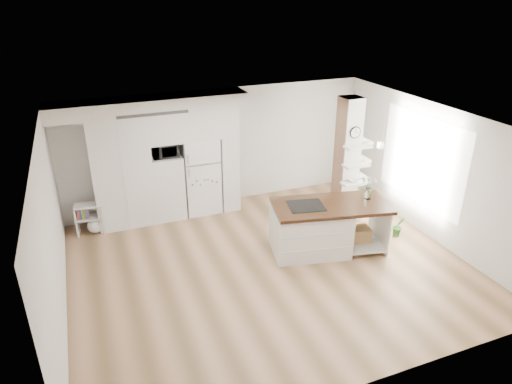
# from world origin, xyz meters

# --- Properties ---
(floor) EXTENTS (7.00, 6.00, 0.01)m
(floor) POSITION_xyz_m (0.00, 0.00, 0.00)
(floor) COLOR tan
(floor) RESTS_ON ground
(room) EXTENTS (7.04, 6.04, 2.72)m
(room) POSITION_xyz_m (0.00, 0.00, 1.86)
(room) COLOR white
(room) RESTS_ON ground
(cabinet_wall) EXTENTS (4.00, 0.71, 2.70)m
(cabinet_wall) POSITION_xyz_m (-1.45, 2.67, 1.51)
(cabinet_wall) COLOR white
(cabinet_wall) RESTS_ON floor
(refrigerator) EXTENTS (0.78, 0.69, 1.75)m
(refrigerator) POSITION_xyz_m (-0.53, 2.68, 0.88)
(refrigerator) COLOR white
(refrigerator) RESTS_ON floor
(column) EXTENTS (0.69, 0.90, 2.70)m
(column) POSITION_xyz_m (2.38, 1.13, 1.35)
(column) COLOR silver
(column) RESTS_ON floor
(window) EXTENTS (0.00, 2.40, 2.40)m
(window) POSITION_xyz_m (3.48, 0.30, 1.50)
(window) COLOR white
(window) RESTS_ON room
(pendant_light) EXTENTS (0.12, 0.12, 0.10)m
(pendant_light) POSITION_xyz_m (1.70, 0.15, 2.12)
(pendant_light) COLOR white
(pendant_light) RESTS_ON room
(kitchen_island) EXTENTS (2.35, 1.47, 1.55)m
(kitchen_island) POSITION_xyz_m (1.06, 0.16, 0.51)
(kitchen_island) COLOR white
(kitchen_island) RESTS_ON floor
(bookshelf) EXTENTS (0.59, 0.38, 0.65)m
(bookshelf) POSITION_xyz_m (-2.94, 2.50, 0.29)
(bookshelf) COLOR white
(bookshelf) RESTS_ON floor
(floor_plant_a) EXTENTS (0.27, 0.24, 0.44)m
(floor_plant_a) POSITION_xyz_m (2.92, 0.04, 0.22)
(floor_plant_a) COLOR #2B6528
(floor_plant_a) RESTS_ON floor
(floor_plant_b) EXTENTS (0.36, 0.36, 0.52)m
(floor_plant_b) POSITION_xyz_m (3.00, 1.75, 0.26)
(floor_plant_b) COLOR #2B6528
(floor_plant_b) RESTS_ON floor
(microwave) EXTENTS (0.54, 0.37, 0.30)m
(microwave) POSITION_xyz_m (-1.27, 2.62, 1.57)
(microwave) COLOR #2D2D2D
(microwave) RESTS_ON cabinet_wall
(shelf_plant) EXTENTS (0.27, 0.23, 0.30)m
(shelf_plant) POSITION_xyz_m (2.63, 1.30, 1.52)
(shelf_plant) COLOR #2B6528
(shelf_plant) RESTS_ON column
(decor_bowl) EXTENTS (0.22, 0.22, 0.05)m
(decor_bowl) POSITION_xyz_m (2.30, 0.90, 1.00)
(decor_bowl) COLOR white
(decor_bowl) RESTS_ON column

